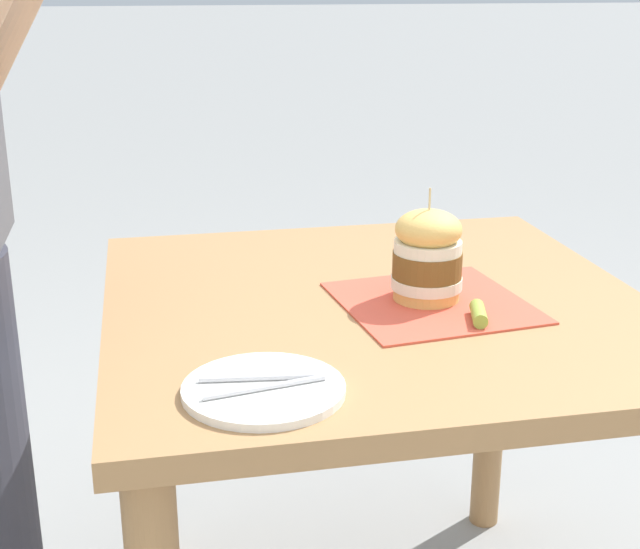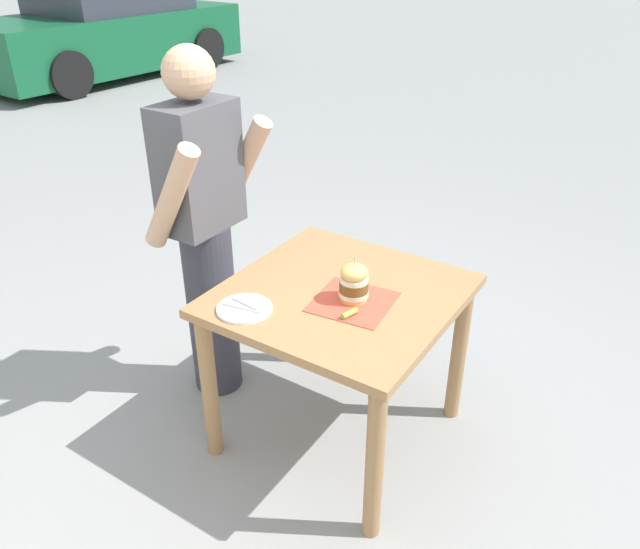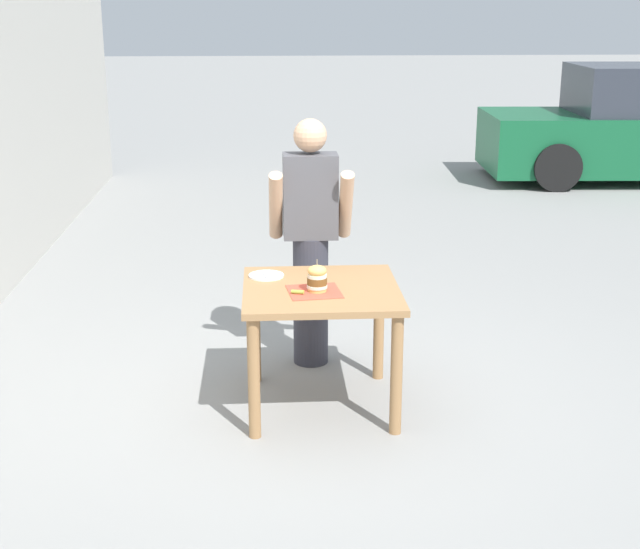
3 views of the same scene
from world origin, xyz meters
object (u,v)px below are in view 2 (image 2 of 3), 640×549
side_plate_with_forks (244,309)px  parked_car_near_curb (108,27)px  diner_across_table (205,229)px  patio_table (340,318)px  sandwich (354,282)px  pickle_spear (350,313)px

side_plate_with_forks → parked_car_near_curb: size_ratio=0.05×
side_plate_with_forks → diner_across_table: size_ratio=0.13×
patio_table → parked_car_near_curb: bearing=55.6°
patio_table → sandwich: 0.23m
side_plate_with_forks → parked_car_near_curb: 8.75m
pickle_spear → side_plate_with_forks: pickle_spear is taller
sandwich → diner_across_table: size_ratio=0.11×
pickle_spear → parked_car_near_curb: (5.09, 7.35, -0.07)m
patio_table → sandwich: sandwich is taller
patio_table → sandwich: bearing=-109.6°
sandwich → parked_car_near_curb: 8.84m
sandwich → side_plate_with_forks: sandwich is taller
side_plate_with_forks → sandwich: bearing=-47.2°
pickle_spear → side_plate_with_forks: bearing=116.0°
sandwich → side_plate_with_forks: bearing=132.8°
diner_across_table → patio_table: bearing=-87.9°
pickle_spear → diner_across_table: bearing=81.9°
side_plate_with_forks → patio_table: bearing=-36.7°
sandwich → side_plate_with_forks: (-0.30, 0.32, -0.08)m
patio_table → diner_across_table: bearing=92.1°
parked_car_near_curb → side_plate_with_forks: bearing=-127.1°
parked_car_near_curb → diner_across_table: bearing=-127.4°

